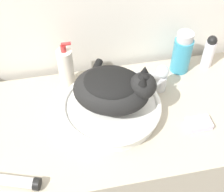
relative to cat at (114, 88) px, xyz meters
The scene contains 9 objects.
vanity_counter 0.57m from the cat, 152.98° to the right, with size 1.29×0.52×0.88m.
sink_basin 0.10m from the cat, 169.68° to the left, with size 0.35×0.35×0.05m.
cat is the anchor object (origin of this frame).
faucet 0.21m from the cat, 22.80° to the left, with size 0.15×0.09×0.15m.
mouthwash_bottle 0.36m from the cat, 29.85° to the left, with size 0.07×0.07×0.18m.
deodorant_stick 0.46m from the cat, 22.67° to the left, with size 0.04×0.04×0.15m.
soap_pump_bottle 0.23m from the cat, 129.08° to the left, with size 0.06×0.06×0.20m.
cream_tube 0.41m from the cat, 147.64° to the right, with size 0.16×0.08×0.04m.
soap_bar 0.32m from the cat, 22.55° to the right, with size 0.08×0.05×0.02m.
Camera 1 is at (-0.11, -0.42, 1.74)m, focal length 50.00 mm.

